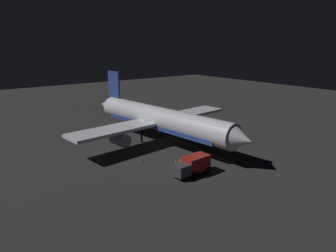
{
  "coord_description": "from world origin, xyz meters",
  "views": [
    {
      "loc": [
        31.23,
        42.88,
        17.14
      ],
      "look_at": [
        0.0,
        2.0,
        3.5
      ],
      "focal_mm": 33.31,
      "sensor_mm": 36.0,
      "label": 1
    }
  ],
  "objects_px": {
    "baggage_truck": "(193,166)",
    "traffic_cone_near_right": "(141,160)",
    "traffic_cone_under_wing": "(234,150)",
    "ground_crew_worker": "(181,165)",
    "traffic_cone_far": "(235,148)",
    "traffic_cone_near_left": "(176,161)",
    "airliner": "(159,119)",
    "catering_truck": "(196,123)"
  },
  "relations": [
    {
      "from": "airliner",
      "to": "traffic_cone_near_left",
      "type": "relative_size",
      "value": 68.99
    },
    {
      "from": "baggage_truck",
      "to": "ground_crew_worker",
      "type": "bearing_deg",
      "value": -74.27
    },
    {
      "from": "traffic_cone_near_left",
      "to": "traffic_cone_near_right",
      "type": "relative_size",
      "value": 1.0
    },
    {
      "from": "traffic_cone_near_right",
      "to": "traffic_cone_far",
      "type": "height_order",
      "value": "same"
    },
    {
      "from": "baggage_truck",
      "to": "catering_truck",
      "type": "bearing_deg",
      "value": -133.69
    },
    {
      "from": "baggage_truck",
      "to": "traffic_cone_near_left",
      "type": "relative_size",
      "value": 10.11
    },
    {
      "from": "baggage_truck",
      "to": "traffic_cone_under_wing",
      "type": "distance_m",
      "value": 11.8
    },
    {
      "from": "traffic_cone_under_wing",
      "to": "traffic_cone_far",
      "type": "relative_size",
      "value": 1.0
    },
    {
      "from": "airliner",
      "to": "baggage_truck",
      "type": "relative_size",
      "value": 6.83
    },
    {
      "from": "baggage_truck",
      "to": "traffic_cone_under_wing",
      "type": "height_order",
      "value": "baggage_truck"
    },
    {
      "from": "traffic_cone_under_wing",
      "to": "catering_truck",
      "type": "bearing_deg",
      "value": -107.79
    },
    {
      "from": "airliner",
      "to": "catering_truck",
      "type": "distance_m",
      "value": 11.73
    },
    {
      "from": "traffic_cone_near_left",
      "to": "ground_crew_worker",
      "type": "bearing_deg",
      "value": 62.48
    },
    {
      "from": "catering_truck",
      "to": "traffic_cone_near_left",
      "type": "distance_m",
      "value": 19.17
    },
    {
      "from": "traffic_cone_under_wing",
      "to": "traffic_cone_far",
      "type": "xyz_separation_m",
      "value": [
        -0.98,
        -0.65,
        0.0
      ]
    },
    {
      "from": "ground_crew_worker",
      "to": "traffic_cone_far",
      "type": "xyz_separation_m",
      "value": [
        -12.96,
        -1.43,
        -0.64
      ]
    },
    {
      "from": "traffic_cone_far",
      "to": "traffic_cone_near_left",
      "type": "bearing_deg",
      "value": -7.17
    },
    {
      "from": "traffic_cone_near_left",
      "to": "traffic_cone_far",
      "type": "height_order",
      "value": "same"
    },
    {
      "from": "catering_truck",
      "to": "traffic_cone_near_left",
      "type": "bearing_deg",
      "value": 38.49
    },
    {
      "from": "airliner",
      "to": "traffic_cone_near_left",
      "type": "height_order",
      "value": "airliner"
    },
    {
      "from": "catering_truck",
      "to": "traffic_cone_far",
      "type": "bearing_deg",
      "value": 75.25
    },
    {
      "from": "airliner",
      "to": "traffic_cone_under_wing",
      "type": "bearing_deg",
      "value": 119.54
    },
    {
      "from": "baggage_truck",
      "to": "catering_truck",
      "type": "distance_m",
      "value": 23.07
    },
    {
      "from": "traffic_cone_near_left",
      "to": "traffic_cone_far",
      "type": "distance_m",
      "value": 11.55
    },
    {
      "from": "traffic_cone_under_wing",
      "to": "traffic_cone_far",
      "type": "distance_m",
      "value": 1.17
    },
    {
      "from": "airliner",
      "to": "traffic_cone_near_right",
      "type": "xyz_separation_m",
      "value": [
        7.8,
        6.29,
        -3.93
      ]
    },
    {
      "from": "traffic_cone_near_left",
      "to": "airliner",
      "type": "bearing_deg",
      "value": -111.68
    },
    {
      "from": "baggage_truck",
      "to": "traffic_cone_near_right",
      "type": "relative_size",
      "value": 10.11
    },
    {
      "from": "traffic_cone_near_right",
      "to": "traffic_cone_far",
      "type": "relative_size",
      "value": 1.0
    },
    {
      "from": "traffic_cone_near_left",
      "to": "traffic_cone_under_wing",
      "type": "xyz_separation_m",
      "value": [
        -10.48,
        2.09,
        0.0
      ]
    },
    {
      "from": "traffic_cone_near_right",
      "to": "baggage_truck",
      "type": "bearing_deg",
      "value": 110.29
    },
    {
      "from": "baggage_truck",
      "to": "traffic_cone_near_left",
      "type": "height_order",
      "value": "baggage_truck"
    },
    {
      "from": "airliner",
      "to": "baggage_truck",
      "type": "distance_m",
      "value": 15.47
    },
    {
      "from": "catering_truck",
      "to": "ground_crew_worker",
      "type": "distance_m",
      "value": 22.14
    },
    {
      "from": "catering_truck",
      "to": "ground_crew_worker",
      "type": "xyz_separation_m",
      "value": [
        16.47,
        14.78,
        -0.41
      ]
    },
    {
      "from": "airliner",
      "to": "ground_crew_worker",
      "type": "relative_size",
      "value": 21.81
    },
    {
      "from": "airliner",
      "to": "ground_crew_worker",
      "type": "height_order",
      "value": "airliner"
    },
    {
      "from": "airliner",
      "to": "traffic_cone_near_left",
      "type": "distance_m",
      "value": 11.1
    },
    {
      "from": "baggage_truck",
      "to": "traffic_cone_near_right",
      "type": "distance_m",
      "value": 8.72
    },
    {
      "from": "airliner",
      "to": "catering_truck",
      "type": "height_order",
      "value": "airliner"
    },
    {
      "from": "baggage_truck",
      "to": "traffic_cone_far",
      "type": "height_order",
      "value": "baggage_truck"
    },
    {
      "from": "catering_truck",
      "to": "traffic_cone_under_wing",
      "type": "relative_size",
      "value": 10.86
    }
  ]
}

